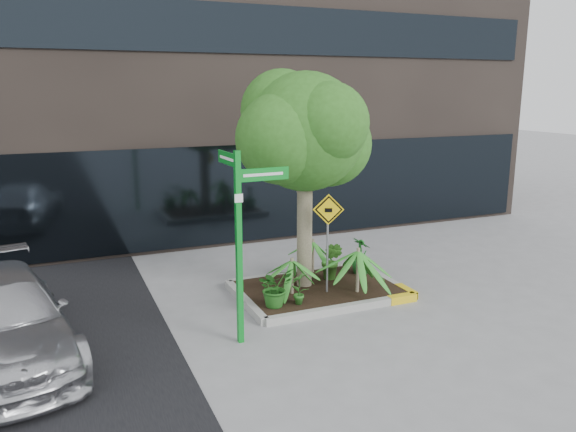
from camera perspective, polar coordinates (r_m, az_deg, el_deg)
name	(u,v)px	position (r m, az deg, el deg)	size (l,w,h in m)	color
ground	(316,300)	(11.39, 2.88, -8.48)	(80.00, 80.00, 0.00)	gray
planter	(320,289)	(11.68, 3.32, -7.40)	(3.35, 2.36, 0.15)	#9E9E99
tree	(305,132)	(11.11, 1.71, 8.53)	(3.02, 2.68, 4.52)	gray
palm_front	(358,251)	(11.19, 7.16, -3.54)	(1.03, 1.03, 1.14)	gray
palm_left	(292,260)	(11.06, 0.41, -4.53)	(0.83, 0.83, 0.92)	gray
palm_back	(313,241)	(12.35, 2.54, -2.59)	(0.85, 0.85, 0.95)	gray
parked_car	(1,319)	(9.87, -27.10, -9.30)	(1.83, 4.50, 1.31)	silver
shrub_a	(275,287)	(10.54, -1.34, -7.23)	(0.67, 0.67, 0.74)	#1E5919
shrub_b	(361,255)	(12.46, 7.43, -4.00)	(0.45, 0.45, 0.81)	#216E26
shrub_c	(299,287)	(10.65, 1.15, -7.27)	(0.34, 0.34, 0.65)	#27671F
shrub_d	(332,260)	(11.99, 4.47, -4.53)	(0.46, 0.46, 0.83)	#2A5B1A
street_sign_post	(241,226)	(9.05, -4.82, -1.01)	(0.95, 0.94, 3.20)	#0C8A23
cattle_sign	(328,226)	(11.01, 4.09, -1.06)	(0.57, 0.26, 2.00)	slate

